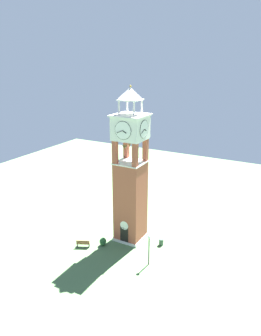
{
  "coord_description": "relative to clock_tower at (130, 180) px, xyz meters",
  "views": [
    {
      "loc": [
        16.9,
        -30.76,
        21.34
      ],
      "look_at": [
        0.0,
        0.0,
        9.42
      ],
      "focal_mm": 33.63,
      "sensor_mm": 36.0,
      "label": 1
    }
  ],
  "objects": [
    {
      "name": "clock_tower",
      "position": [
        0.0,
        0.0,
        0.0
      ],
      "size": [
        3.76,
        3.76,
        18.92
      ],
      "color": "#9E4C38",
      "rests_on": "ground"
    },
    {
      "name": "lamp_post",
      "position": [
        4.41,
        -3.86,
        -5.33
      ],
      "size": [
        0.36,
        0.36,
        3.69
      ],
      "color": "black",
      "rests_on": "ground"
    },
    {
      "name": "shrub_left_of_tower",
      "position": [
        -2.1,
        -3.15,
        -7.37
      ],
      "size": [
        0.83,
        0.83,
        1.08
      ],
      "primitive_type": "ellipsoid",
      "color": "#234C28",
      "rests_on": "ground"
    },
    {
      "name": "trash_bin",
      "position": [
        4.07,
        0.38,
        -7.51
      ],
      "size": [
        0.52,
        0.52,
        0.8
      ],
      "primitive_type": "cylinder",
      "color": "#38513D",
      "rests_on": "ground"
    },
    {
      "name": "ground",
      "position": [
        0.0,
        0.0,
        -7.91
      ],
      "size": [
        80.0,
        80.0,
        0.0
      ],
      "primitive_type": "plane",
      "color": "#517547"
    },
    {
      "name": "shrub_near_entry",
      "position": [
        -1.15,
        3.03,
        -7.4
      ],
      "size": [
        1.06,
        1.06,
        1.02
      ],
      "primitive_type": "ellipsoid",
      "color": "#234C28",
      "rests_on": "ground"
    },
    {
      "name": "park_bench",
      "position": [
        -4.03,
        -4.57,
        -7.42
      ],
      "size": [
        1.63,
        1.09,
        0.95
      ],
      "color": "brown",
      "rests_on": "ground"
    }
  ]
}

